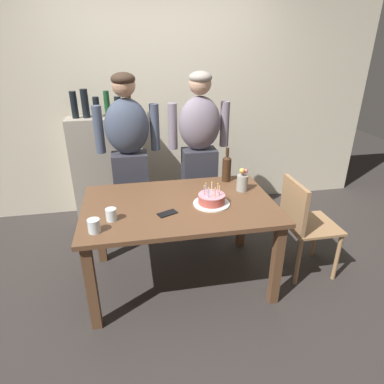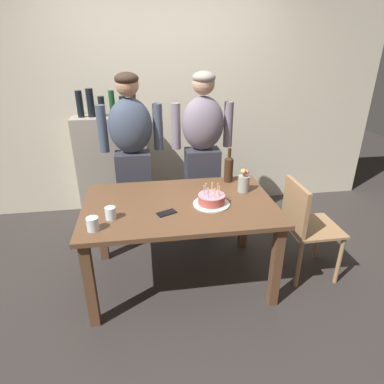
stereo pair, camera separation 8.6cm
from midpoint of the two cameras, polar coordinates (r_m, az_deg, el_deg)
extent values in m
plane|color=#332D2B|center=(2.99, -2.87, -14.77)|extent=(10.00, 10.00, 0.00)
cube|color=beige|center=(3.90, -6.69, 15.69)|extent=(5.20, 0.10, 2.60)
cube|color=brown|center=(2.59, -3.20, -2.30)|extent=(1.50, 0.96, 0.03)
cube|color=brown|center=(2.46, -18.06, -15.59)|extent=(0.07, 0.07, 0.70)
cube|color=brown|center=(2.62, 13.58, -12.23)|extent=(0.07, 0.07, 0.70)
cube|color=brown|center=(3.13, -16.59, -5.98)|extent=(0.07, 0.07, 0.70)
cube|color=brown|center=(3.26, 7.89, -3.87)|extent=(0.07, 0.07, 0.70)
cylinder|color=white|center=(2.56, 2.44, -2.03)|extent=(0.29, 0.29, 0.01)
cylinder|color=#B24C42|center=(2.54, 2.46, -1.23)|extent=(0.21, 0.21, 0.07)
cylinder|color=#D18E9E|center=(2.53, 2.47, -0.49)|extent=(0.21, 0.21, 0.01)
cylinder|color=#93B7DB|center=(2.55, 1.47, 0.66)|extent=(0.01, 0.01, 0.07)
sphere|color=#F9C64C|center=(2.53, 1.48, 1.52)|extent=(0.01, 0.01, 0.01)
cylinder|color=pink|center=(2.50, 1.17, 0.20)|extent=(0.01, 0.01, 0.07)
sphere|color=#F9C64C|center=(2.48, 1.18, 1.08)|extent=(0.01, 0.01, 0.01)
cylinder|color=#93B7DB|center=(2.46, 1.87, -0.20)|extent=(0.01, 0.01, 0.07)
sphere|color=#F9C64C|center=(2.45, 1.89, 0.69)|extent=(0.01, 0.01, 0.01)
cylinder|color=#EAB266|center=(2.46, 3.06, -0.23)|extent=(0.01, 0.01, 0.07)
sphere|color=#F9C64C|center=(2.45, 3.08, 0.66)|extent=(0.01, 0.01, 0.01)
cylinder|color=beige|center=(2.50, 3.79, 0.14)|extent=(0.01, 0.01, 0.07)
sphere|color=#F9C64C|center=(2.48, 3.82, 1.01)|extent=(0.01, 0.01, 0.01)
cylinder|color=pink|center=(2.54, 3.54, 0.60)|extent=(0.01, 0.01, 0.07)
sphere|color=#F9C64C|center=(2.53, 3.56, 1.47)|extent=(0.01, 0.01, 0.01)
cylinder|color=beige|center=(2.56, 2.51, 0.83)|extent=(0.01, 0.01, 0.07)
sphere|color=#F9C64C|center=(2.55, 2.53, 1.69)|extent=(0.01, 0.01, 0.01)
cylinder|color=silver|center=(2.40, -14.89, -3.82)|extent=(0.08, 0.08, 0.09)
cylinder|color=silver|center=(2.28, -17.74, -5.64)|extent=(0.08, 0.08, 0.09)
cylinder|color=#382314|center=(2.97, 5.22, 3.86)|extent=(0.08, 0.08, 0.21)
cone|color=#382314|center=(2.93, 5.31, 6.05)|extent=(0.08, 0.08, 0.03)
cylinder|color=#382314|center=(2.92, 5.34, 6.98)|extent=(0.03, 0.03, 0.07)
cube|color=black|center=(2.43, -5.33, -3.73)|extent=(0.16, 0.12, 0.01)
cylinder|color=#999E93|center=(2.80, 7.86, 1.57)|extent=(0.10, 0.10, 0.14)
sphere|color=#DB6670|center=(2.76, 8.45, 3.61)|extent=(0.04, 0.04, 0.04)
sphere|color=gold|center=(2.73, 7.82, 3.69)|extent=(0.04, 0.04, 0.04)
sphere|color=#DB6670|center=(2.77, 7.91, 3.46)|extent=(0.04, 0.04, 0.04)
cube|color=#33333D|center=(3.40, -10.99, -0.77)|extent=(0.34, 0.23, 0.92)
ellipsoid|color=#424C60|center=(3.17, -12.04, 11.08)|extent=(0.41, 0.27, 0.52)
sphere|color=tan|center=(3.11, -12.67, 17.72)|extent=(0.21, 0.21, 0.21)
ellipsoid|color=#38281E|center=(3.09, -12.76, 18.65)|extent=(0.21, 0.21, 0.12)
cylinder|color=#424C60|center=(3.21, -7.29, 11.10)|extent=(0.09, 0.09, 0.44)
cylinder|color=#424C60|center=(3.22, -16.69, 10.32)|extent=(0.09, 0.09, 0.44)
cube|color=#33333D|center=(3.46, 0.51, 0.14)|extent=(0.34, 0.23, 0.92)
ellipsoid|color=slate|center=(3.23, 0.56, 11.85)|extent=(0.41, 0.27, 0.52)
sphere|color=tan|center=(3.17, 0.59, 18.39)|extent=(0.21, 0.21, 0.21)
ellipsoid|color=gray|center=(3.15, 0.65, 19.31)|extent=(0.21, 0.21, 0.12)
cylinder|color=slate|center=(3.32, 4.95, 11.67)|extent=(0.09, 0.09, 0.44)
cylinder|color=slate|center=(3.23, -4.17, 11.29)|extent=(0.09, 0.09, 0.44)
cube|color=#A37A51|center=(3.00, 19.25, -5.43)|extent=(0.42, 0.42, 0.02)
cube|color=#A37A51|center=(2.82, 16.47, -2.17)|extent=(0.04, 0.40, 0.40)
cylinder|color=#A37A51|center=(3.08, 23.21, -10.42)|extent=(0.04, 0.04, 0.45)
cylinder|color=#A37A51|center=(3.33, 19.93, -7.08)|extent=(0.04, 0.04, 0.45)
cylinder|color=#A37A51|center=(2.91, 17.16, -11.61)|extent=(0.04, 0.04, 0.45)
cylinder|color=#A37A51|center=(3.17, 14.25, -7.95)|extent=(0.04, 0.04, 0.45)
cube|color=#9E9384|center=(3.86, -14.90, 3.95)|extent=(0.78, 0.30, 1.17)
cylinder|color=black|center=(3.72, -20.49, 14.04)|extent=(0.07, 0.07, 0.27)
cylinder|color=black|center=(3.70, -18.78, 14.38)|extent=(0.08, 0.08, 0.29)
cylinder|color=black|center=(3.69, -16.96, 13.95)|extent=(0.07, 0.07, 0.21)
cylinder|color=#194723|center=(3.68, -15.25, 14.57)|extent=(0.06, 0.06, 0.27)
cylinder|color=black|center=(3.68, -13.44, 14.27)|extent=(0.07, 0.07, 0.21)
cylinder|color=#382314|center=(3.67, -11.72, 15.09)|extent=(0.06, 0.06, 0.30)
camera|label=1|loc=(0.04, -90.98, -0.45)|focal=30.63mm
camera|label=2|loc=(0.04, 89.02, 0.45)|focal=30.63mm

